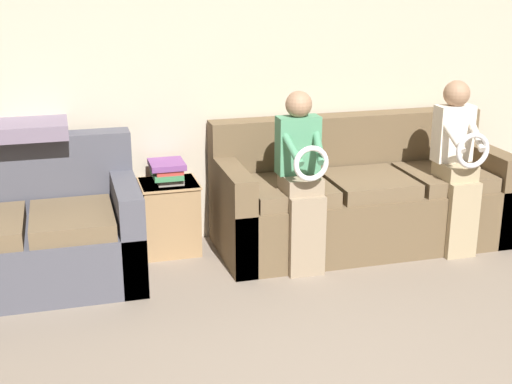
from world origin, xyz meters
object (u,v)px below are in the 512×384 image
object	(u,v)px
child_left_seated	(302,174)
side_shelf	(170,216)
couch_side	(30,235)
couch_main	(360,199)
child_right_seated	(458,158)
throw_pillow	(33,128)
book_stack	(168,171)

from	to	relation	value
child_left_seated	side_shelf	size ratio (longest dim) A/B	2.32
couch_side	child_left_seated	xyz separation A→B (m)	(1.81, -0.29, 0.37)
couch_side	side_shelf	distance (m)	1.01
couch_main	child_right_seated	distance (m)	0.78
couch_side	throw_pillow	xyz separation A→B (m)	(0.08, 0.30, 0.66)
book_stack	throw_pillow	world-z (taller)	throw_pillow
couch_main	throw_pillow	distance (m)	2.42
couch_main	couch_side	size ratio (longest dim) A/B	1.51
book_stack	child_right_seated	bearing A→B (deg)	-15.13
couch_side	throw_pillow	world-z (taller)	throw_pillow
child_left_seated	book_stack	world-z (taller)	child_left_seated
child_left_seated	couch_side	bearing A→B (deg)	170.99
book_stack	child_left_seated	bearing A→B (deg)	-33.32
couch_main	child_right_seated	xyz separation A→B (m)	(0.59, -0.35, 0.37)
child_right_seated	couch_main	bearing A→B (deg)	149.59
side_shelf	book_stack	size ratio (longest dim) A/B	1.92
side_shelf	book_stack	xyz separation A→B (m)	(-0.00, -0.00, 0.34)
child_left_seated	child_right_seated	bearing A→B (deg)	0.08
couch_main	child_right_seated	size ratio (longest dim) A/B	1.73
child_left_seated	side_shelf	world-z (taller)	child_left_seated
couch_main	child_left_seated	world-z (taller)	child_left_seated
book_stack	couch_side	bearing A→B (deg)	-165.03
book_stack	throw_pillow	size ratio (longest dim) A/B	0.60
couch_side	side_shelf	bearing A→B (deg)	14.92
child_left_seated	side_shelf	distance (m)	1.08
couch_main	throw_pillow	xyz separation A→B (m)	(-2.33, 0.24, 0.64)
couch_main	couch_side	bearing A→B (deg)	-178.50
couch_main	side_shelf	xyz separation A→B (m)	(-1.42, 0.20, -0.06)
couch_side	side_shelf	world-z (taller)	couch_side
couch_side	side_shelf	size ratio (longest dim) A/B	2.70
child_left_seated	throw_pillow	world-z (taller)	child_left_seated
couch_side	child_left_seated	size ratio (longest dim) A/B	1.16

